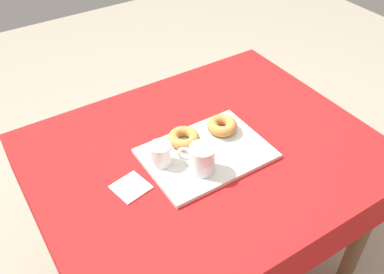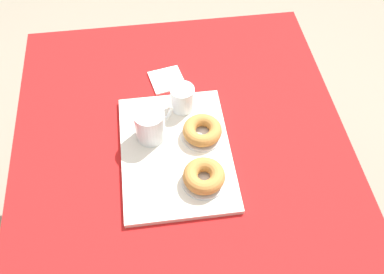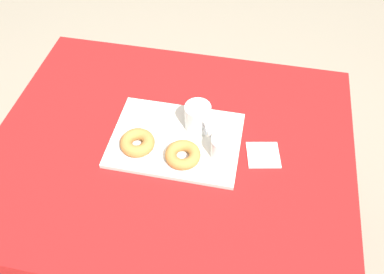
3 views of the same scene
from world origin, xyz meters
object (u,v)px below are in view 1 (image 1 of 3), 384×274
Objects in this scene: serving_tray at (206,154)px; tea_mug_left at (202,160)px; water_glass_near at (161,155)px; sugar_donut_right at (184,138)px; dining_table at (206,172)px; donut_plate_right at (184,142)px; donut_plate_left at (222,130)px; sugar_donut_left at (222,125)px; paper_napkin at (131,187)px.

tea_mug_left is (0.06, 0.06, 0.05)m from serving_tray.
water_glass_near reaches higher than serving_tray.
water_glass_near is 0.70× the size of sugar_donut_right.
dining_table is 0.23m from water_glass_near.
serving_tray is at bearing 166.35° from water_glass_near.
sugar_donut_right reaches higher than donut_plate_right.
dining_table is 10.16× the size of donut_plate_left.
donut_plate_right is (0.04, -0.08, 0.01)m from serving_tray.
tea_mug_left is at bearing 45.27° from serving_tray.
sugar_donut_right is at bearing -47.46° from dining_table.
donut_plate_right is at bearing 0.00° from sugar_donut_right.
serving_tray is at bearing 117.00° from sugar_donut_right.
serving_tray is 0.13m from sugar_donut_left.
paper_napkin is (0.25, 0.08, -0.02)m from donut_plate_right.
donut_plate_left reaches higher than paper_napkin.
donut_plate_left reaches higher than serving_tray.
dining_table is at bearing 132.54° from sugar_donut_right.
tea_mug_left reaches higher than dining_table.
sugar_donut_left is at bearing 173.24° from donut_plate_right.
sugar_donut_right is (0.15, -0.02, -0.00)m from sugar_donut_left.
paper_napkin is at bearing 3.34° from dining_table.
serving_tray is 3.61× the size of donut_plate_right.
sugar_donut_right reaches higher than dining_table.
paper_napkin is (0.29, -0.00, -0.00)m from serving_tray.
dining_table is at bearing 132.54° from donut_plate_right.
sugar_donut_left is 0.95× the size of donut_plate_right.
dining_table is at bearing -124.10° from serving_tray.
paper_napkin reaches higher than dining_table.
dining_table is 0.18m from sugar_donut_left.
water_glass_near is 0.70× the size of sugar_donut_left.
dining_table is 0.17m from sugar_donut_right.
water_glass_near is (0.16, -0.04, 0.04)m from serving_tray.
tea_mug_left is (0.08, 0.08, 0.17)m from dining_table.
serving_tray reaches higher than dining_table.
sugar_donut_left is at bearing -156.51° from dining_table.
water_glass_near is 0.76× the size of paper_napkin.
water_glass_near is at bearing -5.87° from dining_table.
serving_tray is 3.80× the size of sugar_donut_right.
dining_table is 0.12m from serving_tray.
sugar_donut_left is 1.08× the size of paper_napkin.
sugar_donut_left is (-0.11, -0.06, 0.03)m from serving_tray.
serving_tray is 0.13m from donut_plate_left.
donut_plate_left is (-0.10, -0.04, 0.13)m from dining_table.
sugar_donut_left is (-0.27, -0.02, -0.01)m from water_glass_near.
serving_tray is at bearing 29.52° from donut_plate_left.
sugar_donut_right is (0.04, -0.08, 0.03)m from serving_tray.
water_glass_near is at bearing 5.19° from donut_plate_left.
water_glass_near reaches higher than dining_table.
tea_mug_left reaches higher than paper_napkin.
sugar_donut_left is (0.00, 0.00, 0.02)m from donut_plate_left.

